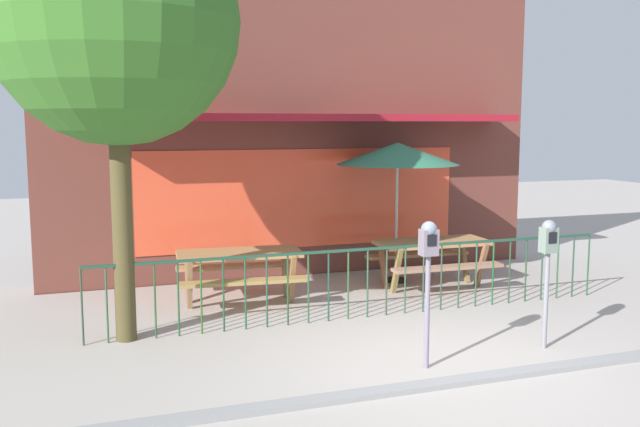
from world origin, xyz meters
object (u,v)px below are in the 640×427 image
Objects in this scene: picnic_table_right at (432,250)px; parking_meter_far at (548,250)px; picnic_table_left at (239,262)px; patio_umbrella at (397,154)px; parking_meter_near at (428,255)px; street_tree at (115,22)px.

picnic_table_right is 3.20m from parking_meter_far.
picnic_table_right is at bearing 86.29° from parking_meter_far.
patio_umbrella is at bearing 9.90° from picnic_table_left.
picnic_table_right is (3.15, -0.09, 0.00)m from picnic_table_left.
parking_meter_near is at bearing -119.26° from picnic_table_right.
picnic_table_left is 1.19× the size of parking_meter_near.
street_tree is (-1.70, -1.28, 3.19)m from picnic_table_left.
picnic_table_left is 3.21m from patio_umbrella.
parking_meter_near is 1.05× the size of parking_meter_far.
patio_umbrella reaches higher than parking_meter_near.
parking_meter_far is 5.68m from street_tree.
patio_umbrella is 3.84m from parking_meter_far.
parking_meter_near is 1.64m from parking_meter_far.
street_tree is (-4.48, -1.77, 1.67)m from patio_umbrella.
patio_umbrella reaches higher than parking_meter_far.
parking_meter_near is (-1.48, -3.86, -0.89)m from patio_umbrella.
picnic_table_right is 0.79× the size of patio_umbrella.
parking_meter_near is 0.31× the size of street_tree.
parking_meter_far is (1.64, 0.14, -0.06)m from parking_meter_near.
street_tree is (-3.01, 2.09, 2.56)m from parking_meter_near.
patio_umbrella is 1.45× the size of parking_meter_near.
picnic_table_right is 1.67m from patio_umbrella.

